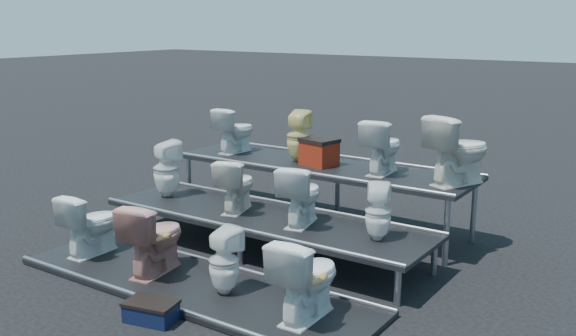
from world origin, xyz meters
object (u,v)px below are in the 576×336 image
Objects in this scene: toilet_0 at (91,223)px; toilet_3 at (306,277)px; toilet_8 at (235,130)px; toilet_10 at (382,146)px; toilet_7 at (378,212)px; red_crate at (319,154)px; toilet_5 at (236,185)px; step_stool at (151,313)px; toilet_6 at (301,194)px; toilet_9 at (298,136)px; toilet_11 at (459,150)px; toilet_1 at (154,237)px; toilet_4 at (166,169)px; toilet_2 at (224,261)px.

toilet_0 is 3.01m from toilet_3.
toilet_10 reaches higher than toilet_8.
red_crate is (-1.50, 1.25, 0.25)m from toilet_7.
toilet_10 is (2.49, 2.60, 0.78)m from toilet_0.
step_stool is at bearing 91.18° from toilet_5.
toilet_7 is at bearing 167.54° from toilet_6.
toilet_9 is 0.85× the size of toilet_11.
toilet_11 reaches higher than toilet_0.
toilet_6 is (1.06, 1.30, 0.35)m from toilet_1.
toilet_4 is (-1.07, 1.30, 0.38)m from toilet_1.
toilet_2 is at bearing 108.40° from toilet_5.
toilet_2 is 1.72m from toilet_7.
toilet_6 reaches higher than toilet_3.
step_stool is (-0.32, -2.09, -0.73)m from toilet_6.
toilet_11 is (1.38, 1.30, 0.46)m from toilet_6.
toilet_4 is 1.84m from toilet_9.
toilet_2 is at bearing 27.36° from toilet_7.
toilet_2 is 2.48m from toilet_4.
red_crate reaches higher than step_stool.
toilet_7 is 1.33× the size of step_stool.
red_crate is (-0.91, -0.05, -0.19)m from toilet_10.
toilet_2 is 0.98× the size of toilet_9.
toilet_6 is 1.07× the size of toilet_8.
toilet_7 reaches higher than toilet_1.
toilet_1 is 0.99m from toilet_2.
step_stool is (0.20, -3.33, -0.93)m from red_crate.
toilet_6 is at bearing -56.24° from toilet_3.
toilet_9 is at bearing 87.14° from step_stool.
toilet_9 reaches higher than toilet_3.
toilet_5 is (-0.88, 1.30, 0.39)m from toilet_2.
toilet_8 is (-2.91, 2.60, 0.73)m from toilet_3.
red_crate is at bearing 25.40° from toilet_11.
red_crate is at bearing -123.10° from toilet_0.
toilet_5 is 1.34m from red_crate.
toilet_5 is at bearing -23.46° from toilet_7.
toilet_2 is at bearing 74.21° from toilet_6.
toilet_10 is at bearing -134.99° from toilet_0.
toilet_5 is 0.94× the size of toilet_6.
toilet_7 is at bearing 97.09° from toilet_11.
toilet_8 is 1.41× the size of step_stool.
toilet_3 is at bearing 63.03° from toilet_7.
toilet_6 is (2.11, 1.30, 0.38)m from toilet_0.
toilet_4 is at bearing -12.46° from toilet_6.
toilet_6 is at bearing -149.51° from toilet_0.
red_crate is (1.62, 1.25, 0.18)m from toilet_4.
toilet_3 is (3.01, 0.00, 0.03)m from toilet_0.
toilet_10 reaches higher than step_stool.
toilet_6 reaches higher than toilet_7.
toilet_6 is at bearing -138.31° from toilet_1.
toilet_7 is (1.06, 1.30, 0.37)m from toilet_2.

